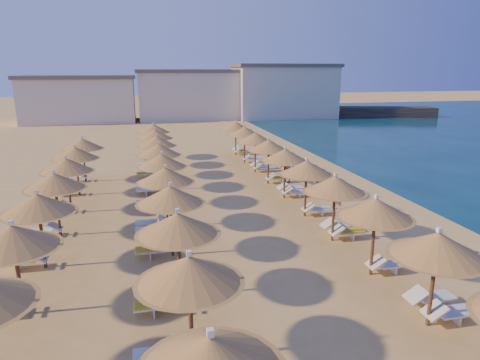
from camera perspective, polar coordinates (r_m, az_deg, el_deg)
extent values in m
plane|color=#E4B064|center=(20.66, 1.38, -6.29)|extent=(220.00, 220.00, 0.00)
cube|color=black|center=(70.55, 12.91, 8.86)|extent=(30.04, 11.40, 1.50)
cube|color=beige|center=(65.56, -20.56, 9.87)|extent=(15.00, 8.00, 6.00)
cube|color=#59514C|center=(65.43, -20.82, 12.70)|extent=(15.60, 8.48, 0.50)
cube|color=beige|center=(65.95, -6.73, 11.06)|extent=(15.00, 8.00, 6.80)
cube|color=#59514C|center=(65.83, -6.82, 14.23)|extent=(15.60, 8.48, 0.50)
cube|color=beige|center=(67.59, 5.87, 11.50)|extent=(15.00, 8.00, 7.60)
cube|color=#59514C|center=(67.50, 5.97, 14.94)|extent=(15.60, 8.48, 0.50)
cylinder|color=brown|center=(13.92, 24.23, -12.91)|extent=(0.12, 0.12, 2.47)
cone|color=#935D2A|center=(13.38, 24.83, -7.77)|extent=(2.58, 2.58, 0.71)
cone|color=#935D2A|center=(13.49, 24.70, -8.94)|extent=(2.78, 2.78, 0.12)
cube|color=white|center=(13.24, 25.03, -6.06)|extent=(0.12, 0.12, 0.14)
cylinder|color=brown|center=(16.39, 17.29, -8.05)|extent=(0.12, 0.12, 2.47)
cone|color=#935D2A|center=(15.94, 17.65, -3.58)|extent=(2.58, 2.58, 0.71)
cone|color=#935D2A|center=(16.03, 17.57, -4.59)|extent=(2.78, 2.78, 0.12)
cube|color=white|center=(15.82, 17.77, -2.11)|extent=(0.12, 0.12, 0.14)
cylinder|color=brown|center=(19.13, 12.36, -4.44)|extent=(0.12, 0.12, 2.47)
cone|color=#935D2A|center=(18.74, 12.58, -0.55)|extent=(2.58, 2.58, 0.71)
cone|color=#935D2A|center=(18.82, 12.53, -1.42)|extent=(2.78, 2.78, 0.12)
cube|color=white|center=(18.63, 12.65, 0.71)|extent=(0.12, 0.12, 0.14)
cylinder|color=brown|center=(22.02, 8.72, -1.73)|extent=(0.12, 0.12, 2.47)
cone|color=#935D2A|center=(21.68, 8.86, 1.67)|extent=(2.58, 2.58, 0.71)
cone|color=#935D2A|center=(21.75, 8.83, 0.91)|extent=(2.78, 2.78, 0.12)
cube|color=white|center=(21.59, 8.90, 2.78)|extent=(0.12, 0.12, 0.14)
cylinder|color=brown|center=(25.01, 5.95, 0.34)|extent=(0.12, 0.12, 2.47)
cone|color=#935D2A|center=(24.72, 6.04, 3.36)|extent=(2.58, 2.58, 0.71)
cone|color=#935D2A|center=(24.78, 6.02, 2.69)|extent=(2.78, 2.78, 0.12)
cube|color=white|center=(24.64, 6.06, 4.33)|extent=(0.12, 0.12, 0.14)
cylinder|color=brown|center=(28.08, 3.78, 1.97)|extent=(0.12, 0.12, 2.47)
cone|color=#935D2A|center=(27.82, 3.83, 4.66)|extent=(2.58, 2.58, 0.71)
cone|color=#935D2A|center=(27.87, 3.82, 4.07)|extent=(2.78, 2.78, 0.12)
cube|color=white|center=(27.75, 3.84, 5.53)|extent=(0.12, 0.12, 0.14)
cylinder|color=brown|center=(31.20, 2.04, 3.27)|extent=(0.12, 0.12, 2.47)
cone|color=#935D2A|center=(30.97, 2.06, 5.70)|extent=(2.58, 2.58, 0.71)
cone|color=#935D2A|center=(31.02, 2.06, 5.16)|extent=(2.78, 2.78, 0.12)
cube|color=white|center=(30.91, 2.07, 6.48)|extent=(0.12, 0.12, 0.14)
cylinder|color=brown|center=(34.36, 0.61, 4.33)|extent=(0.12, 0.12, 2.47)
cone|color=#935D2A|center=(34.15, 0.62, 6.54)|extent=(2.58, 2.58, 0.71)
cone|color=#935D2A|center=(34.19, 0.61, 6.05)|extent=(2.78, 2.78, 0.12)
cube|color=white|center=(34.09, 0.62, 7.25)|extent=(0.12, 0.12, 0.14)
cylinder|color=brown|center=(37.54, -0.58, 5.21)|extent=(0.12, 0.12, 2.47)
cone|color=#935D2A|center=(37.35, -0.59, 7.24)|extent=(2.58, 2.58, 0.71)
cone|color=#935D2A|center=(37.39, -0.58, 6.79)|extent=(2.78, 2.78, 0.12)
cube|color=white|center=(37.30, -0.59, 7.89)|extent=(0.12, 0.12, 0.14)
cone|color=#935D2A|center=(8.00, -3.92, -22.18)|extent=(2.58, 2.58, 0.71)
cube|color=white|center=(7.75, -3.98, -19.66)|extent=(0.12, 0.12, 0.14)
cylinder|color=brown|center=(11.47, -6.57, -17.79)|extent=(0.12, 0.12, 2.47)
cone|color=#935D2A|center=(10.82, -6.78, -11.76)|extent=(2.58, 2.58, 0.71)
cone|color=#935D2A|center=(10.95, -6.73, -13.15)|extent=(2.78, 2.78, 0.12)
cube|color=white|center=(10.64, -6.85, -9.71)|extent=(0.12, 0.12, 0.14)
cylinder|color=brown|center=(14.38, -8.12, -10.79)|extent=(0.12, 0.12, 2.47)
cone|color=#935D2A|center=(13.86, -8.31, -5.76)|extent=(2.58, 2.58, 0.71)
cone|color=#935D2A|center=(13.96, -8.27, -6.90)|extent=(2.78, 2.78, 0.12)
cube|color=white|center=(13.72, -8.38, -4.09)|extent=(0.12, 0.12, 0.14)
cylinder|color=brown|center=(17.43, -9.09, -6.18)|extent=(0.12, 0.12, 2.47)
cone|color=#935D2A|center=(17.00, -9.27, -1.94)|extent=(2.58, 2.58, 0.71)
cone|color=#935D2A|center=(17.09, -9.23, -2.89)|extent=(2.78, 2.78, 0.12)
cube|color=white|center=(16.89, -9.33, -0.56)|extent=(0.12, 0.12, 0.14)
cylinder|color=brown|center=(20.56, -9.76, -2.96)|extent=(0.12, 0.12, 2.47)
cone|color=#935D2A|center=(20.20, -9.92, 0.68)|extent=(2.58, 2.58, 0.71)
cone|color=#935D2A|center=(20.27, -9.89, -0.14)|extent=(2.78, 2.78, 0.12)
cube|color=white|center=(20.10, -9.97, 1.85)|extent=(0.12, 0.12, 0.14)
cylinder|color=brown|center=(23.74, -10.25, -0.60)|extent=(0.12, 0.12, 2.47)
cone|color=#935D2A|center=(23.43, -10.40, 2.58)|extent=(2.58, 2.58, 0.71)
cone|color=#935D2A|center=(23.49, -10.36, 1.87)|extent=(2.78, 2.78, 0.12)
cube|color=white|center=(23.35, -10.44, 3.60)|extent=(0.12, 0.12, 0.14)
cylinder|color=brown|center=(26.96, -10.62, 1.21)|extent=(0.12, 0.12, 2.47)
cone|color=#935D2A|center=(26.68, -10.75, 4.01)|extent=(2.58, 2.58, 0.71)
cone|color=#935D2A|center=(26.74, -10.72, 3.39)|extent=(2.78, 2.78, 0.12)
cube|color=white|center=(26.61, -10.80, 4.91)|extent=(0.12, 0.12, 0.14)
cylinder|color=brown|center=(30.19, -10.91, 2.62)|extent=(0.12, 0.12, 2.47)
cone|color=#935D2A|center=(29.95, -11.04, 5.14)|extent=(2.58, 2.58, 0.71)
cone|color=#935D2A|center=(30.00, -11.01, 4.58)|extent=(2.78, 2.78, 0.12)
cube|color=white|center=(29.88, -11.08, 5.94)|extent=(0.12, 0.12, 0.14)
cylinder|color=brown|center=(33.44, -11.15, 3.77)|extent=(0.12, 0.12, 2.47)
cone|color=#935D2A|center=(33.22, -11.26, 6.04)|extent=(2.58, 2.58, 0.71)
cone|color=#935D2A|center=(33.27, -11.24, 5.54)|extent=(2.78, 2.78, 0.12)
cube|color=white|center=(33.17, -11.30, 6.77)|extent=(0.12, 0.12, 0.14)
cylinder|color=brown|center=(36.71, -11.35, 4.71)|extent=(0.12, 0.12, 2.47)
cone|color=#935D2A|center=(36.51, -11.45, 6.78)|extent=(2.58, 2.58, 0.71)
cone|color=#935D2A|center=(36.55, -11.43, 6.32)|extent=(2.78, 2.78, 0.12)
cube|color=white|center=(36.45, -11.48, 7.44)|extent=(0.12, 0.12, 0.14)
cylinder|color=brown|center=(14.87, -27.41, -11.50)|extent=(0.12, 0.12, 2.47)
cone|color=#935D2A|center=(14.36, -28.03, -6.65)|extent=(2.58, 2.58, 0.71)
cone|color=#935D2A|center=(14.47, -27.89, -7.75)|extent=(2.78, 2.78, 0.12)
cube|color=white|center=(14.23, -28.24, -5.05)|extent=(0.12, 0.12, 0.14)
cylinder|color=brown|center=(17.83, -24.88, -6.92)|extent=(0.12, 0.12, 2.47)
cone|color=#935D2A|center=(17.42, -25.35, -2.80)|extent=(2.58, 2.58, 0.71)
cone|color=#935D2A|center=(17.50, -25.25, -3.72)|extent=(2.78, 2.78, 0.12)
cube|color=white|center=(17.30, -25.51, -1.45)|extent=(0.12, 0.12, 0.14)
cylinder|color=brown|center=(20.90, -23.12, -3.66)|extent=(0.12, 0.12, 2.47)
cone|color=#935D2A|center=(20.55, -23.49, -0.10)|extent=(2.58, 2.58, 0.71)
cone|color=#935D2A|center=(20.62, -23.41, -0.89)|extent=(2.78, 2.78, 0.12)
cube|color=white|center=(20.46, -23.61, 1.06)|extent=(0.12, 0.12, 0.14)
cylinder|color=brown|center=(24.04, -21.82, -1.24)|extent=(0.12, 0.12, 2.47)
cone|color=#935D2A|center=(23.73, -22.13, 1.88)|extent=(2.58, 2.58, 0.71)
cone|color=#935D2A|center=(23.80, -22.06, 1.19)|extent=(2.78, 2.78, 0.12)
cube|color=white|center=(23.65, -22.23, 2.89)|extent=(0.12, 0.12, 0.14)
cylinder|color=brown|center=(27.22, -20.83, 0.62)|extent=(0.12, 0.12, 2.47)
cone|color=#935D2A|center=(26.95, -21.09, 3.39)|extent=(2.58, 2.58, 0.71)
cone|color=#935D2A|center=(27.00, -21.03, 2.78)|extent=(2.78, 2.78, 0.12)
cube|color=white|center=(26.88, -21.17, 4.28)|extent=(0.12, 0.12, 0.14)
cylinder|color=brown|center=(30.43, -20.04, 2.09)|extent=(0.12, 0.12, 2.47)
cone|color=#935D2A|center=(30.19, -20.26, 4.58)|extent=(2.58, 2.58, 0.71)
cone|color=#935D2A|center=(30.24, -20.22, 4.02)|extent=(2.78, 2.78, 0.12)
cube|color=white|center=(30.12, -20.34, 5.37)|extent=(0.12, 0.12, 0.14)
cube|color=white|center=(14.86, 26.73, -15.40)|extent=(1.20, 0.62, 0.06)
cube|color=white|center=(14.94, 26.66, -15.93)|extent=(0.06, 0.56, 0.32)
cube|color=white|center=(14.38, 24.50, -15.53)|extent=(0.58, 0.62, 0.40)
cube|color=white|center=(15.46, 24.58, -13.94)|extent=(1.20, 0.62, 0.06)
cube|color=white|center=(15.54, 24.52, -14.46)|extent=(0.06, 0.56, 0.32)
cube|color=white|center=(15.00, 22.39, -14.01)|extent=(0.58, 0.62, 0.40)
cube|color=white|center=(11.95, -11.05, -21.82)|extent=(1.20, 0.62, 0.06)
cube|color=white|center=(12.05, -11.01, -22.44)|extent=(0.06, 0.56, 0.32)
cube|color=white|center=(11.89, -7.39, -21.02)|extent=(0.58, 0.62, 0.40)
cube|color=white|center=(17.20, 19.70, -10.49)|extent=(1.20, 0.62, 0.06)
cube|color=white|center=(17.27, 19.65, -10.97)|extent=(0.06, 0.56, 0.32)
cube|color=white|center=(16.79, 17.64, -10.42)|extent=(0.58, 0.62, 0.40)
cube|color=white|center=(14.76, -11.57, -14.23)|extent=(1.20, 0.62, 0.06)
cube|color=white|center=(14.84, -11.54, -14.77)|extent=(0.06, 0.56, 0.32)
cube|color=white|center=(14.71, -8.73, -13.57)|extent=(0.58, 0.62, 0.40)
cube|color=white|center=(13.98, -11.46, -15.99)|extent=(1.20, 0.62, 0.06)
cube|color=white|center=(14.06, -11.42, -16.55)|extent=(0.06, 0.56, 0.32)
cube|color=white|center=(13.93, -8.43, -15.30)|extent=(0.58, 0.62, 0.40)
cube|color=gold|center=(13.95, -11.47, -15.79)|extent=(1.15, 0.57, 0.05)
cube|color=white|center=(19.82, 14.59, -6.71)|extent=(1.20, 0.62, 0.06)
cube|color=white|center=(19.88, 14.56, -7.14)|extent=(0.06, 0.56, 0.32)
cube|color=white|center=(19.46, 12.73, -6.56)|extent=(0.58, 0.62, 0.40)
cube|color=gold|center=(19.80, 14.60, -6.56)|extent=(1.15, 0.57, 0.05)
cube|color=white|center=(20.57, 13.44, -5.85)|extent=(1.20, 0.62, 0.06)
cube|color=white|center=(20.62, 13.42, -6.27)|extent=(0.06, 0.56, 0.32)
cube|color=white|center=(20.22, 11.63, -5.68)|extent=(0.58, 0.62, 0.40)
cube|color=white|center=(17.75, -11.90, -9.12)|extent=(1.20, 0.62, 0.06)
cube|color=white|center=(17.81, -11.88, -9.60)|extent=(0.06, 0.56, 0.32)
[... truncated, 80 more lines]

